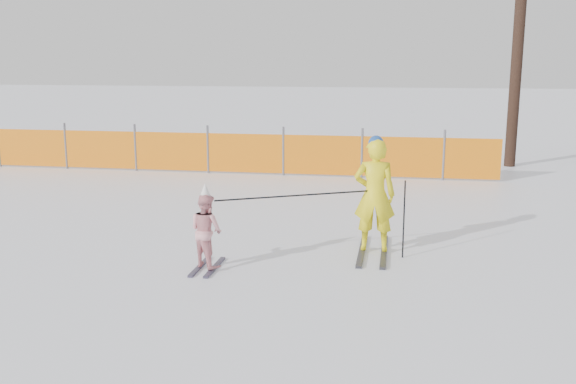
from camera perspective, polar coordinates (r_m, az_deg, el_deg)
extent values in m
plane|color=white|center=(9.29, -0.53, -6.67)|extent=(120.00, 120.00, 0.00)
cube|color=black|center=(10.06, 6.59, -5.17)|extent=(0.09, 1.69, 0.04)
cube|color=black|center=(10.05, 8.53, -5.24)|extent=(0.09, 1.69, 0.04)
imported|color=yellow|center=(9.84, 7.70, -0.27)|extent=(0.64, 0.43, 1.73)
sphere|color=#1B4697|center=(9.70, 7.83, 4.34)|extent=(0.23, 0.23, 0.23)
cube|color=black|center=(9.35, -7.84, -6.57)|extent=(0.09, 0.91, 0.03)
cube|color=black|center=(9.29, -6.54, -6.66)|extent=(0.09, 0.91, 0.03)
imported|color=pink|center=(9.16, -7.28, -3.39)|extent=(0.65, 0.62, 1.06)
cone|color=white|center=(9.03, -7.37, 0.06)|extent=(0.19, 0.19, 0.24)
cylinder|color=black|center=(9.71, 10.26, -2.42)|extent=(0.02, 0.02, 1.18)
cylinder|color=black|center=(9.36, 0.49, -0.33)|extent=(2.10, 1.08, 0.02)
cylinder|color=#595960|center=(18.43, -19.15, 3.90)|extent=(0.06, 0.06, 1.25)
cylinder|color=#595960|center=(17.55, -13.40, 3.86)|extent=(0.06, 0.06, 1.25)
cylinder|color=#595960|center=(16.87, -7.13, 3.78)|extent=(0.06, 0.06, 1.25)
cylinder|color=#595960|center=(16.40, -0.41, 3.65)|extent=(0.06, 0.06, 1.25)
cylinder|color=#595960|center=(16.17, 6.59, 3.46)|extent=(0.06, 0.06, 1.25)
cylinder|color=#595960|center=(16.19, 13.68, 3.21)|extent=(0.06, 0.06, 1.25)
cube|color=orange|center=(16.97, -8.16, 3.55)|extent=(15.36, 0.03, 1.00)
cylinder|color=black|center=(18.75, 19.81, 13.00)|extent=(0.30, 0.30, 7.13)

